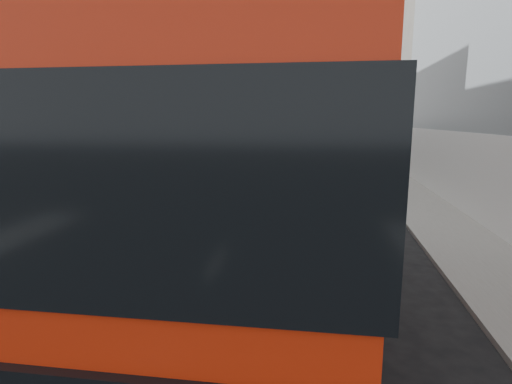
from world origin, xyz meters
The scene contains 12 objects.
sidewalk_right centered at (7.50, 25.00, 0.07)m, with size 3.00×80.00×0.15m, color slate.
sidewalk_left centered at (-8.00, 25.00, 0.07)m, with size 2.00×80.00×0.15m, color slate.
building_modern_block centered at (11.47, 21.00, 9.90)m, with size 5.03×22.00×20.00m.
building_victorian centered at (11.38, 44.00, 9.66)m, with size 6.50×24.00×21.00m.
building_left_mid centered at (-11.50, 30.00, 7.00)m, with size 5.00×24.00×14.00m, color black.
building_left_far centered at (-11.50, 52.00, 6.50)m, with size 5.00×20.00×13.00m, color #5F5953.
street_lamp centered at (-8.22, 18.00, 4.18)m, with size 1.06×0.22×7.00m.
red_bus centered at (1.34, 6.01, 2.85)m, with size 3.36×12.81×5.13m.
grey_bus centered at (3.43, 43.42, 2.13)m, with size 3.56×12.47×3.98m.
car_a centered at (4.02, 19.12, 0.64)m, with size 1.50×3.74×1.27m, color black.
car_b centered at (2.92, 22.18, 0.75)m, with size 1.59×4.56×1.50m, color gray.
car_c centered at (3.85, 24.00, 0.77)m, with size 2.17×5.33×1.55m, color black.
Camera 1 is at (2.66, -2.08, 4.33)m, focal length 28.00 mm.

